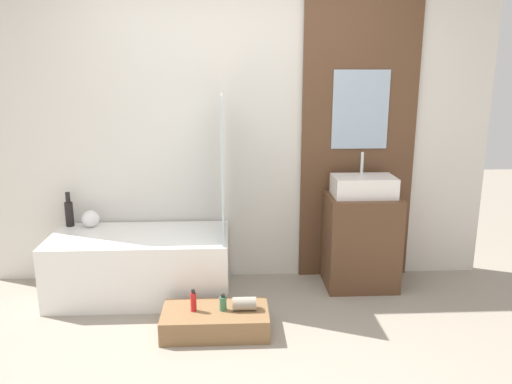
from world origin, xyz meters
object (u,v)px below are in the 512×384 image
(wooden_step_bench, at_px, (215,321))
(sink, at_px, (364,186))
(vase_tall_dark, at_px, (69,212))
(bathtub, at_px, (141,265))
(bottle_soap_secondary, at_px, (223,303))
(bottle_soap_primary, at_px, (193,301))
(vase_round_light, at_px, (90,219))

(wooden_step_bench, xyz_separation_m, sink, (1.17, 0.71, 0.77))
(vase_tall_dark, bearing_deg, bathtub, -22.70)
(sink, height_order, vase_tall_dark, sink)
(vase_tall_dark, distance_m, bottle_soap_secondary, 1.58)
(bathtub, relative_size, bottle_soap_secondary, 11.72)
(bathtub, bearing_deg, wooden_step_bench, -45.45)
(vase_tall_dark, relative_size, bottle_soap_primary, 1.81)
(sink, xyz_separation_m, bottle_soap_primary, (-1.31, -0.71, -0.62))
(bathtub, bearing_deg, vase_round_light, 153.19)
(sink, relative_size, vase_tall_dark, 1.71)
(bottle_soap_primary, height_order, bottle_soap_secondary, bottle_soap_primary)
(vase_tall_dark, height_order, bottle_soap_secondary, vase_tall_dark)
(sink, xyz_separation_m, vase_round_light, (-2.19, 0.12, -0.27))
(wooden_step_bench, height_order, sink, sink)
(bathtub, xyz_separation_m, vase_tall_dark, (-0.60, 0.25, 0.36))
(bottle_soap_primary, bearing_deg, bottle_soap_secondary, 0.00)
(bottle_soap_secondary, bearing_deg, bottle_soap_primary, 180.00)
(vase_tall_dark, xyz_separation_m, vase_round_light, (0.18, -0.04, -0.05))
(bottle_soap_secondary, bearing_deg, bathtub, 137.03)
(vase_tall_dark, bearing_deg, sink, -3.75)
(wooden_step_bench, bearing_deg, vase_tall_dark, 144.39)
(bathtub, relative_size, wooden_step_bench, 1.90)
(bathtub, bearing_deg, bottle_soap_primary, -53.24)
(sink, relative_size, vase_round_light, 3.48)
(bathtub, xyz_separation_m, vase_round_light, (-0.43, 0.22, 0.32))
(bathtub, height_order, sink, sink)
(sink, distance_m, vase_round_light, 2.22)
(vase_tall_dark, distance_m, bottle_soap_primary, 1.42)
(sink, bearing_deg, bottle_soap_secondary, -147.63)
(bathtub, relative_size, sink, 2.82)
(vase_tall_dark, bearing_deg, vase_round_light, -11.79)
(bottle_soap_primary, bearing_deg, wooden_step_bench, 0.00)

